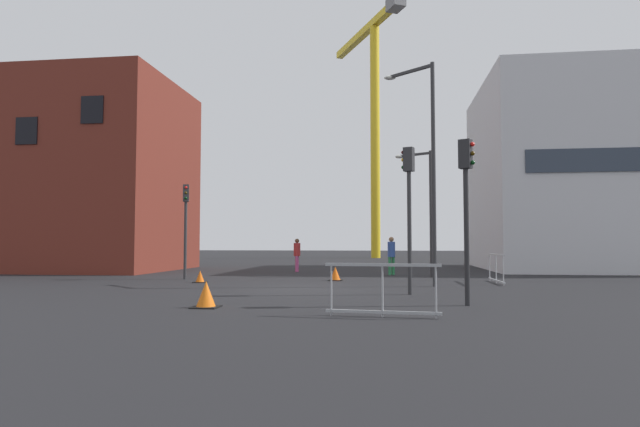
% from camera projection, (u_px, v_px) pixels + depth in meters
% --- Properties ---
extents(ground, '(160.00, 160.00, 0.00)m').
position_uv_depth(ground, '(304.00, 289.00, 17.22)').
color(ground, black).
extents(brick_building, '(10.97, 8.48, 10.17)m').
position_uv_depth(brick_building, '(78.00, 177.00, 29.18)').
color(brick_building, maroon).
rests_on(brick_building, ground).
extents(office_block, '(13.27, 10.95, 10.48)m').
position_uv_depth(office_block, '(604.00, 175.00, 29.67)').
color(office_block, silver).
rests_on(office_block, ground).
extents(construction_crane, '(7.55, 14.06, 23.69)m').
position_uv_depth(construction_crane, '(374.00, 101.00, 52.17)').
color(construction_crane, yellow).
rests_on(construction_crane, ground).
extents(streetlamp_tall, '(1.75, 1.37, 7.77)m').
position_uv_depth(streetlamp_tall, '(427.00, 153.00, 18.50)').
color(streetlamp_tall, '#2D2D30').
rests_on(streetlamp_tall, ground).
extents(streetlamp_short, '(1.61, 0.93, 5.58)m').
position_uv_depth(streetlamp_short, '(425.00, 200.00, 23.64)').
color(streetlamp_short, '#2D2D30').
rests_on(streetlamp_short, ground).
extents(traffic_light_corner, '(0.39, 0.34, 3.98)m').
position_uv_depth(traffic_light_corner, '(466.00, 194.00, 12.75)').
color(traffic_light_corner, '#232326').
rests_on(traffic_light_corner, ground).
extents(traffic_light_median, '(0.39, 0.33, 4.27)m').
position_uv_depth(traffic_light_median, '(409.00, 196.00, 15.43)').
color(traffic_light_median, '#2D2D30').
rests_on(traffic_light_median, ground).
extents(traffic_light_far, '(0.32, 0.39, 3.87)m').
position_uv_depth(traffic_light_far, '(186.00, 215.00, 21.75)').
color(traffic_light_far, '#2D2D30').
rests_on(traffic_light_far, ground).
extents(pedestrian_walking, '(0.34, 0.34, 1.75)m').
position_uv_depth(pedestrian_walking, '(391.00, 253.00, 24.49)').
color(pedestrian_walking, '#2D844C').
rests_on(pedestrian_walking, ground).
extents(pedestrian_waiting, '(0.34, 0.34, 1.69)m').
position_uv_depth(pedestrian_waiting, '(297.00, 253.00, 27.23)').
color(pedestrian_waiting, '#D14C8C').
rests_on(pedestrian_waiting, ground).
extents(safety_barrier_rear, '(2.34, 0.27, 1.08)m').
position_uv_depth(safety_barrier_rear, '(382.00, 289.00, 10.71)').
color(safety_barrier_rear, '#9EA0A5').
rests_on(safety_barrier_rear, ground).
extents(safety_barrier_left_run, '(0.10, 2.55, 1.08)m').
position_uv_depth(safety_barrier_left_run, '(496.00, 268.00, 19.53)').
color(safety_barrier_left_run, '#B2B5BA').
rests_on(safety_barrier_left_run, ground).
extents(traffic_cone_on_verge, '(0.55, 0.55, 0.55)m').
position_uv_depth(traffic_cone_on_verge, '(335.00, 274.00, 20.90)').
color(traffic_cone_on_verge, black).
rests_on(traffic_cone_on_verge, ground).
extents(traffic_cone_orange, '(0.45, 0.45, 0.45)m').
position_uv_depth(traffic_cone_orange, '(200.00, 277.00, 19.84)').
color(traffic_cone_orange, black).
rests_on(traffic_cone_orange, ground).
extents(traffic_cone_by_barrier, '(0.60, 0.60, 0.61)m').
position_uv_depth(traffic_cone_by_barrier, '(206.00, 295.00, 12.25)').
color(traffic_cone_by_barrier, black).
rests_on(traffic_cone_by_barrier, ground).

